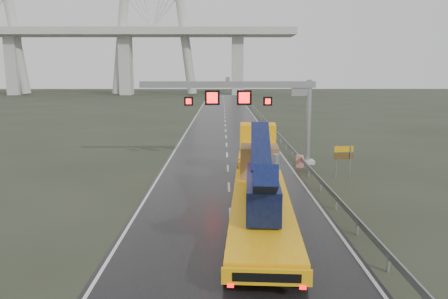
{
  "coord_description": "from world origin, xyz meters",
  "views": [
    {
      "loc": [
        -0.45,
        -19.12,
        7.75
      ],
      "look_at": [
        -0.35,
        6.82,
        3.2
      ],
      "focal_mm": 35.0,
      "sensor_mm": 36.0,
      "label": 1
    }
  ],
  "objects_px": {
    "exit_sign_pair": "(343,156)",
    "striped_barrier": "(300,161)",
    "sign_gantry": "(252,99)",
    "heavy_haul_truck": "(260,172)"
  },
  "relations": [
    {
      "from": "striped_barrier",
      "to": "exit_sign_pair",
      "type": "bearing_deg",
      "value": -43.5
    },
    {
      "from": "exit_sign_pair",
      "to": "striped_barrier",
      "type": "height_order",
      "value": "exit_sign_pair"
    },
    {
      "from": "sign_gantry",
      "to": "exit_sign_pair",
      "type": "distance_m",
      "value": 9.33
    },
    {
      "from": "sign_gantry",
      "to": "heavy_haul_truck",
      "type": "xyz_separation_m",
      "value": [
        -0.3,
        -11.37,
        -3.76
      ]
    },
    {
      "from": "heavy_haul_truck",
      "to": "striped_barrier",
      "type": "distance_m",
      "value": 10.8
    },
    {
      "from": "exit_sign_pair",
      "to": "striped_barrier",
      "type": "relative_size",
      "value": 2.47
    },
    {
      "from": "sign_gantry",
      "to": "striped_barrier",
      "type": "height_order",
      "value": "sign_gantry"
    },
    {
      "from": "exit_sign_pair",
      "to": "heavy_haul_truck",
      "type": "bearing_deg",
      "value": -148.09
    },
    {
      "from": "heavy_haul_truck",
      "to": "exit_sign_pair",
      "type": "relative_size",
      "value": 8.18
    },
    {
      "from": "sign_gantry",
      "to": "striped_barrier",
      "type": "bearing_deg",
      "value": -21.24
    }
  ]
}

